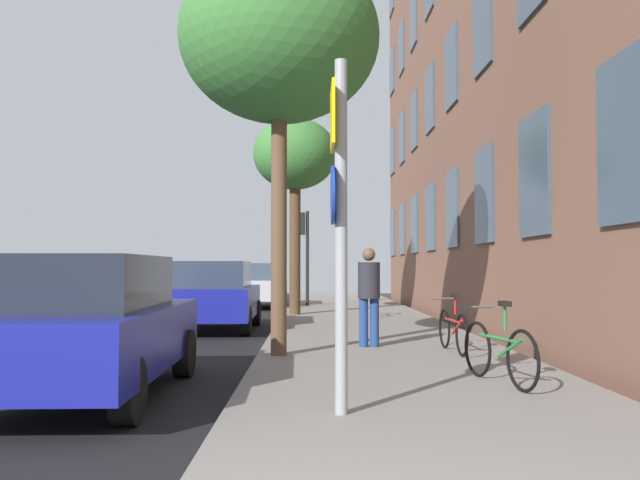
# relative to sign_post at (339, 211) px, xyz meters

# --- Properties ---
(ground_plane) EXTENTS (41.80, 41.80, 0.00)m
(ground_plane) POSITION_rel_sign_post_xyz_m (-2.51, 11.05, -2.03)
(ground_plane) COLOR #332D28
(road_asphalt) EXTENTS (7.00, 38.00, 0.01)m
(road_asphalt) POSITION_rel_sign_post_xyz_m (-4.61, 11.05, -2.03)
(road_asphalt) COLOR black
(road_asphalt) RESTS_ON ground
(sidewalk) EXTENTS (4.20, 38.00, 0.12)m
(sidewalk) POSITION_rel_sign_post_xyz_m (0.99, 11.05, -1.97)
(sidewalk) COLOR gray
(sidewalk) RESTS_ON ground
(sign_post) EXTENTS (0.16, 0.60, 3.36)m
(sign_post) POSITION_rel_sign_post_xyz_m (0.00, 0.00, 0.00)
(sign_post) COLOR gray
(sign_post) RESTS_ON sidewalk
(traffic_light) EXTENTS (0.43, 0.24, 3.40)m
(traffic_light) POSITION_rel_sign_post_xyz_m (-0.51, 17.93, 0.42)
(traffic_light) COLOR black
(traffic_light) RESTS_ON sidewalk
(tree_near) EXTENTS (3.20, 3.20, 6.40)m
(tree_near) POSITION_rel_sign_post_xyz_m (-0.77, 4.25, 3.10)
(tree_near) COLOR brown
(tree_near) RESTS_ON sidewalk
(tree_far) EXTENTS (2.47, 2.47, 5.75)m
(tree_far) POSITION_rel_sign_post_xyz_m (-0.74, 13.33, 2.71)
(tree_far) COLOR #4C3823
(tree_far) RESTS_ON sidewalk
(bicycle_0) EXTENTS (0.54, 1.74, 0.98)m
(bicycle_0) POSITION_rel_sign_post_xyz_m (1.96, 1.60, -1.53)
(bicycle_0) COLOR black
(bicycle_0) RESTS_ON sidewalk
(bicycle_1) EXTENTS (0.42, 1.74, 0.95)m
(bicycle_1) POSITION_rel_sign_post_xyz_m (2.04, 4.55, -1.54)
(bicycle_1) COLOR black
(bicycle_1) RESTS_ON sidewalk
(bicycle_2) EXTENTS (0.42, 1.69, 0.89)m
(bicycle_2) POSITION_rel_sign_post_xyz_m (1.47, 12.52, -1.56)
(bicycle_2) COLOR black
(bicycle_2) RESTS_ON sidewalk
(pedestrian_0) EXTENTS (0.40, 0.40, 1.71)m
(pedestrian_0) POSITION_rel_sign_post_xyz_m (0.74, 5.32, -0.93)
(pedestrian_0) COLOR navy
(pedestrian_0) RESTS_ON sidewalk
(car_0) EXTENTS (1.90, 4.42, 1.62)m
(car_0) POSITION_rel_sign_post_xyz_m (-2.81, 1.38, -1.19)
(car_0) COLOR navy
(car_0) RESTS_ON road_asphalt
(car_1) EXTENTS (1.95, 4.09, 1.62)m
(car_1) POSITION_rel_sign_post_xyz_m (-2.54, 9.50, -1.19)
(car_1) COLOR navy
(car_1) RESTS_ON road_asphalt
(car_2) EXTENTS (1.82, 4.04, 1.62)m
(car_2) POSITION_rel_sign_post_xyz_m (-2.12, 18.27, -1.19)
(car_2) COLOR #B7B7BC
(car_2) RESTS_ON road_asphalt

